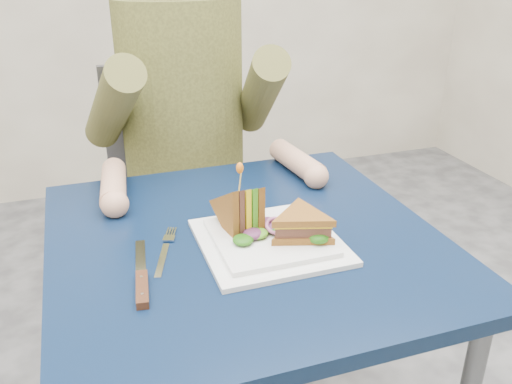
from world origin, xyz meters
name	(u,v)px	position (x,y,z in m)	size (l,w,h in m)	color
table	(245,270)	(0.00, 0.00, 0.65)	(0.75, 0.75, 0.73)	black
chair	(182,192)	(0.00, 0.66, 0.54)	(0.42, 0.40, 0.93)	#47474C
diner	(182,82)	(0.00, 0.55, 0.91)	(0.54, 0.59, 0.74)	#4F5024
plate	(269,240)	(0.03, -0.05, 0.74)	(0.26, 0.26, 0.02)	white
sandwich_flat	(302,225)	(0.09, -0.07, 0.78)	(0.17, 0.17, 0.05)	brown
sandwich_upright	(240,212)	(-0.01, 0.00, 0.78)	(0.09, 0.14, 0.14)	brown
fork	(165,252)	(-0.16, -0.02, 0.73)	(0.07, 0.17, 0.01)	silver
knife	(142,283)	(-0.22, -0.11, 0.74)	(0.04, 0.22, 0.02)	silver
toothpick	(240,182)	(-0.01, 0.00, 0.85)	(0.00, 0.00, 0.06)	tan
toothpick_frill	(240,168)	(-0.01, 0.00, 0.88)	(0.01, 0.01, 0.02)	orange
lettuce_spill	(270,228)	(0.04, -0.04, 0.76)	(0.15, 0.13, 0.02)	#337A14
onion_ring	(276,226)	(0.05, -0.04, 0.77)	(0.04, 0.04, 0.01)	#9E4C7A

